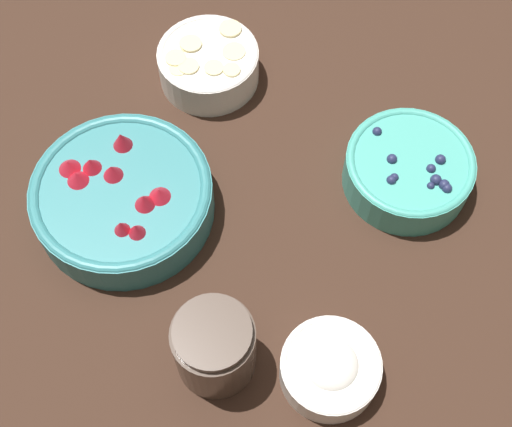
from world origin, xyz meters
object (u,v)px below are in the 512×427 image
bowl_strawberries (122,196)px  bowl_cream (330,368)px  bowl_blueberries (409,169)px  jar_chocolate (215,348)px  bowl_bananas (208,63)px

bowl_strawberries → bowl_cream: bearing=79.3°
bowl_blueberries → bowl_cream: 0.29m
bowl_cream → jar_chocolate: (0.05, -0.12, 0.02)m
bowl_bananas → bowl_cream: bowl_bananas is taller
bowl_cream → bowl_bananas: bearing=-130.9°
bowl_strawberries → jar_chocolate: 0.24m
bowl_strawberries → bowl_blueberries: size_ratio=1.38×
bowl_cream → jar_chocolate: size_ratio=1.08×
bowl_strawberries → jar_chocolate: bearing=61.5°
bowl_strawberries → jar_chocolate: size_ratio=2.16×
bowl_cream → jar_chocolate: bearing=-67.2°
bowl_strawberries → jar_chocolate: (0.11, 0.21, 0.01)m
bowl_bananas → bowl_cream: 0.47m
bowl_cream → bowl_blueberries: bearing=-173.5°
bowl_blueberries → bowl_bananas: (-0.02, -0.32, 0.00)m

